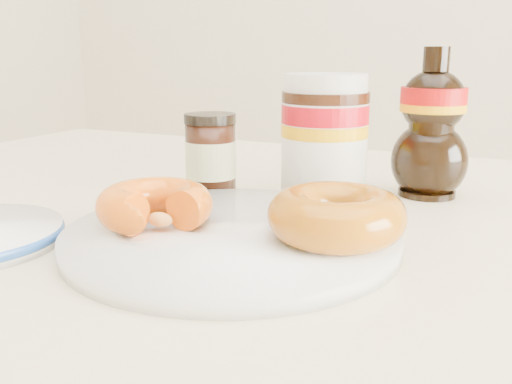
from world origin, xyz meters
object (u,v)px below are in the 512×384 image
at_px(donut_bitten, 155,205).
at_px(syrup_bottle, 432,123).
at_px(donut_whole, 336,216).
at_px(dark_jar, 211,156).
at_px(nutella_jar, 324,131).
at_px(dining_table, 332,316).
at_px(plate, 231,236).

height_order(donut_bitten, syrup_bottle, syrup_bottle).
distance_m(donut_whole, syrup_bottle, 0.24).
distance_m(donut_whole, dark_jar, 0.23).
bearing_deg(donut_bitten, nutella_jar, 74.31).
relative_size(dining_table, donut_whole, 12.63).
bearing_deg(dining_table, syrup_bottle, 72.91).
bearing_deg(dark_jar, dining_table, -23.72).
relative_size(plate, dark_jar, 3.07).
distance_m(nutella_jar, syrup_bottle, 0.12).
xyz_separation_m(donut_bitten, nutella_jar, (0.08, 0.21, 0.04)).
xyz_separation_m(dining_table, donut_bitten, (-0.14, -0.09, 0.11)).
relative_size(nutella_jar, dark_jar, 1.47).
bearing_deg(plate, syrup_bottle, 63.04).
bearing_deg(dining_table, plate, -135.65).
relative_size(donut_bitten, syrup_bottle, 0.61).
xyz_separation_m(nutella_jar, dark_jar, (-0.12, -0.05, -0.03)).
relative_size(plate, nutella_jar, 2.08).
distance_m(plate, nutella_jar, 0.21).
bearing_deg(plate, dining_table, 44.35).
xyz_separation_m(plate, nutella_jar, (0.02, 0.19, 0.07)).
xyz_separation_m(plate, donut_bitten, (-0.07, -0.02, 0.02)).
height_order(syrup_bottle, dark_jar, syrup_bottle).
relative_size(plate, syrup_bottle, 1.72).
bearing_deg(nutella_jar, dining_table, -66.89).
height_order(donut_whole, nutella_jar, nutella_jar).
xyz_separation_m(nutella_jar, syrup_bottle, (0.11, 0.05, 0.01)).
height_order(dining_table, donut_bitten, donut_bitten).
bearing_deg(plate, donut_bitten, -164.95).
distance_m(dining_table, plate, 0.13).
bearing_deg(syrup_bottle, dining_table, -107.09).
distance_m(dining_table, donut_whole, 0.13).
bearing_deg(donut_bitten, dining_table, 37.90).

